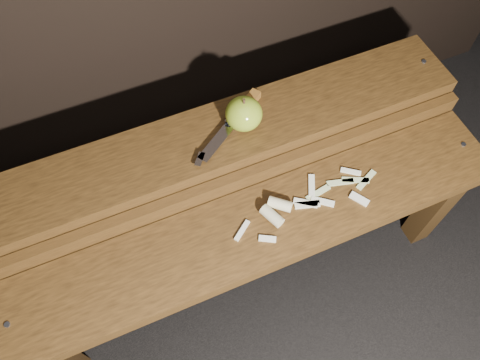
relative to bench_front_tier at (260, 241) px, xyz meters
name	(u,v)px	position (x,y,z in m)	size (l,w,h in m)	color
ground	(248,268)	(0.00, 0.06, -0.35)	(60.00, 60.00, 0.00)	black
bench_front_tier	(260,241)	(0.00, 0.00, 0.00)	(1.20, 0.20, 0.42)	black
bench_rear_tier	(223,153)	(0.00, 0.23, 0.06)	(1.20, 0.21, 0.50)	black
apple	(244,114)	(0.06, 0.23, 0.19)	(0.09, 0.09, 0.09)	olive
knife	(238,115)	(0.05, 0.25, 0.16)	(0.22, 0.15, 0.02)	brown
apple_scraps	(295,205)	(0.09, 0.02, 0.08)	(0.38, 0.13, 0.03)	beige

